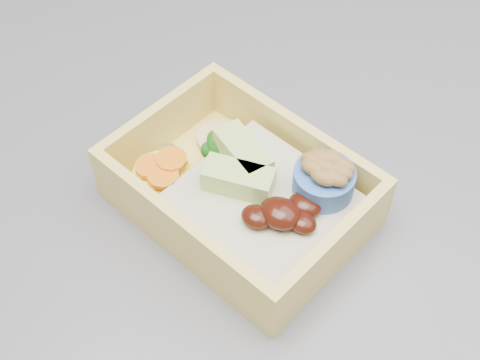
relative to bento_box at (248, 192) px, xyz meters
The scene contains 1 object.
bento_box is the anchor object (origin of this frame).
Camera 1 is at (0.35, -0.29, 1.30)m, focal length 50.00 mm.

